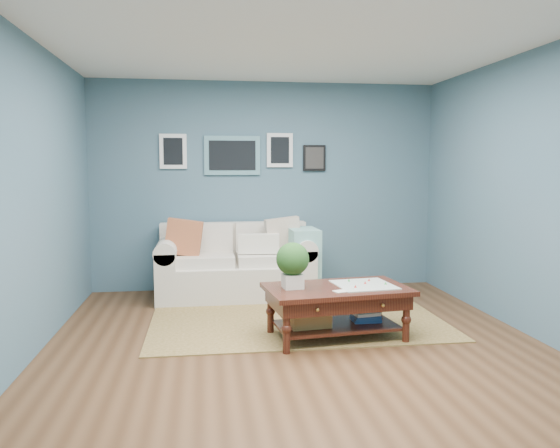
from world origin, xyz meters
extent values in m
plane|color=brown|center=(0.00, 0.00, 0.00)|extent=(5.00, 5.00, 0.00)
plane|color=white|center=(0.00, 0.00, 2.70)|extent=(5.00, 5.00, 0.00)
cube|color=#426676|center=(0.00, 2.50, 1.35)|extent=(4.50, 0.02, 2.70)
cube|color=#426676|center=(0.00, -2.50, 1.35)|extent=(4.50, 0.02, 2.70)
cube|color=#426676|center=(-2.25, 0.00, 1.35)|extent=(0.02, 5.00, 2.70)
cube|color=#426676|center=(2.25, 0.00, 1.35)|extent=(0.02, 5.00, 2.70)
cube|color=slate|center=(-0.44, 2.48, 1.75)|extent=(0.72, 0.03, 0.50)
cube|color=black|center=(-0.44, 2.46, 1.75)|extent=(0.60, 0.01, 0.38)
cube|color=white|center=(-1.19, 2.48, 1.80)|extent=(0.34, 0.03, 0.44)
cube|color=white|center=(0.18, 2.48, 1.82)|extent=(0.34, 0.03, 0.44)
cube|color=black|center=(0.64, 2.48, 1.72)|extent=(0.30, 0.03, 0.34)
cube|color=brown|center=(0.13, 1.12, 0.01)|extent=(3.01, 2.41, 0.01)
cube|color=beige|center=(-0.44, 1.99, 0.21)|extent=(1.41, 0.87, 0.42)
cube|color=beige|center=(-0.44, 2.33, 0.66)|extent=(1.85, 0.22, 0.48)
cube|color=beige|center=(-1.26, 1.99, 0.31)|extent=(0.24, 0.87, 0.62)
cube|color=beige|center=(0.39, 1.99, 0.31)|extent=(0.24, 0.87, 0.62)
cylinder|color=beige|center=(-1.26, 1.99, 0.62)|extent=(0.26, 0.87, 0.26)
cylinder|color=beige|center=(0.39, 1.99, 0.62)|extent=(0.26, 0.87, 0.26)
cube|color=beige|center=(-0.82, 1.93, 0.48)|extent=(0.72, 0.56, 0.13)
cube|color=beige|center=(-0.06, 1.93, 0.48)|extent=(0.72, 0.56, 0.13)
cube|color=beige|center=(-0.82, 2.21, 0.73)|extent=(0.72, 0.12, 0.36)
cube|color=beige|center=(-0.06, 2.21, 0.73)|extent=(0.72, 0.12, 0.36)
cube|color=#B84A2F|center=(-1.06, 1.94, 0.76)|extent=(0.48, 0.17, 0.47)
cube|color=beige|center=(0.16, 2.01, 0.76)|extent=(0.47, 0.18, 0.46)
cube|color=beige|center=(-0.16, 1.89, 0.68)|extent=(0.50, 0.12, 0.24)
cube|color=#85C3B9|center=(0.39, 1.87, 0.46)|extent=(0.34, 0.55, 0.79)
cube|color=black|center=(0.41, 0.24, 0.47)|extent=(1.38, 0.91, 0.04)
cube|color=black|center=(0.41, 0.24, 0.38)|extent=(1.29, 0.81, 0.13)
cube|color=black|center=(0.41, 0.24, 0.12)|extent=(1.17, 0.69, 0.03)
sphere|color=gold|center=(0.14, -0.14, 0.38)|extent=(0.03, 0.03, 0.03)
sphere|color=gold|center=(0.75, -0.08, 0.38)|extent=(0.03, 0.03, 0.03)
cylinder|color=black|center=(-0.12, -0.12, 0.22)|extent=(0.07, 0.07, 0.45)
cylinder|color=black|center=(1.00, 0.01, 0.22)|extent=(0.07, 0.07, 0.45)
cylinder|color=black|center=(-0.19, 0.47, 0.22)|extent=(0.07, 0.07, 0.45)
cylinder|color=black|center=(0.93, 0.59, 0.22)|extent=(0.07, 0.07, 0.45)
cube|color=white|center=(-0.01, 0.25, 0.56)|extent=(0.19, 0.19, 0.13)
sphere|color=#1B4514|center=(-0.01, 0.25, 0.76)|extent=(0.30, 0.30, 0.30)
cube|color=silver|center=(0.68, 0.27, 0.49)|extent=(0.58, 0.58, 0.01)
cube|color=olive|center=(0.13, 0.21, 0.25)|extent=(0.40, 0.30, 0.22)
cube|color=#244C8D|center=(0.71, 0.29, 0.20)|extent=(0.28, 0.22, 0.12)
camera|label=1|loc=(-0.81, -4.63, 1.60)|focal=35.00mm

